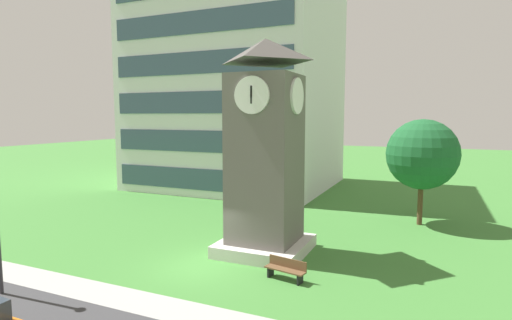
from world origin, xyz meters
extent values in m
plane|color=#3D7A33|center=(0.00, 0.00, 0.00)|extent=(160.00, 160.00, 0.00)
cube|color=#9E9E99|center=(0.00, -3.89, 0.00)|extent=(120.00, 1.60, 0.01)
cube|color=silver|center=(-8.34, 20.98, 9.60)|extent=(17.89, 14.98, 19.20)
cube|color=#384C60|center=(-8.34, 13.44, 1.60)|extent=(16.46, 0.10, 1.80)
cube|color=#384C60|center=(-8.34, 13.44, 4.80)|extent=(16.46, 0.10, 1.80)
cube|color=#384C60|center=(-8.34, 13.44, 8.00)|extent=(16.46, 0.10, 1.80)
cube|color=#384C60|center=(-8.34, 13.44, 11.20)|extent=(16.46, 0.10, 1.80)
cube|color=#384C60|center=(-8.34, 13.44, 14.40)|extent=(16.46, 0.10, 1.80)
cube|color=#605B56|center=(1.89, 3.18, 4.44)|extent=(3.13, 3.13, 8.89)
cube|color=beige|center=(1.89, 3.18, 0.30)|extent=(4.22, 4.22, 0.60)
pyramid|color=#4D4945|center=(1.89, 3.18, 10.03)|extent=(3.44, 3.44, 1.14)
cylinder|color=white|center=(1.89, 1.55, 7.82)|extent=(1.72, 0.12, 1.72)
cylinder|color=white|center=(3.51, 3.18, 7.82)|extent=(0.12, 1.72, 1.72)
cube|color=black|center=(1.89, 1.48, 7.98)|extent=(0.08, 0.06, 0.52)
cube|color=black|center=(1.89, 1.47, 7.82)|extent=(0.06, 0.03, 0.77)
cube|color=brown|center=(4.03, 0.19, 0.45)|extent=(1.86, 0.82, 0.06)
cube|color=brown|center=(4.07, 0.41, 0.68)|extent=(1.78, 0.40, 0.40)
cube|color=black|center=(3.32, 0.33, 0.23)|extent=(0.16, 0.44, 0.45)
cube|color=black|center=(4.73, 0.05, 0.23)|extent=(0.16, 0.44, 0.45)
cylinder|color=#513823|center=(8.90, 11.94, 1.47)|extent=(0.32, 0.32, 2.95)
sphere|color=#1A582B|center=(8.90, 11.94, 4.49)|extent=(4.41, 4.41, 4.41)
camera|label=1|loc=(9.51, -15.30, 6.86)|focal=28.40mm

